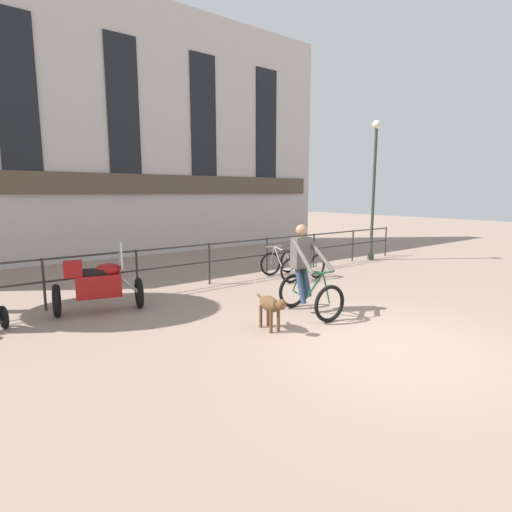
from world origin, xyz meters
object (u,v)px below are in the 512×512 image
(dog, at_px, (271,306))
(parked_bicycle_mid_left, at_px, (302,263))
(parked_bicycle_near_lamp, at_px, (281,266))
(parked_motorcycle, at_px, (98,284))
(cyclist_with_bike, at_px, (306,274))
(street_lamp, at_px, (374,184))

(dog, bearing_deg, parked_bicycle_mid_left, 46.16)
(parked_bicycle_near_lamp, distance_m, parked_bicycle_mid_left, 0.80)
(parked_motorcycle, relative_size, parked_bicycle_mid_left, 1.46)
(cyclist_with_bike, relative_size, parked_bicycle_mid_left, 1.45)
(dog, xyz_separation_m, parked_motorcycle, (-1.98, 2.84, 0.13))
(cyclist_with_bike, distance_m, parked_bicycle_near_lamp, 3.05)
(cyclist_with_bike, height_order, parked_bicycle_near_lamp, cyclist_with_bike)
(parked_motorcycle, bearing_deg, cyclist_with_bike, -113.55)
(dog, xyz_separation_m, parked_bicycle_near_lamp, (2.79, 2.94, -0.07))
(cyclist_with_bike, relative_size, parked_bicycle_near_lamp, 1.41)
(parked_bicycle_near_lamp, relative_size, parked_bicycle_mid_left, 1.03)
(dog, relative_size, parked_bicycle_mid_left, 0.75)
(parked_motorcycle, distance_m, street_lamp, 9.52)
(parked_motorcycle, bearing_deg, parked_bicycle_near_lamp, -74.42)
(cyclist_with_bike, xyz_separation_m, parked_motorcycle, (-3.16, 2.47, -0.20))
(cyclist_with_bike, relative_size, street_lamp, 0.37)
(parked_bicycle_mid_left, bearing_deg, parked_motorcycle, -4.62)
(street_lamp, bearing_deg, cyclist_with_bike, -153.92)
(dog, bearing_deg, street_lamp, 31.66)
(cyclist_with_bike, height_order, dog, cyclist_with_bike)
(parked_motorcycle, bearing_deg, street_lamp, -72.28)
(cyclist_with_bike, distance_m, parked_motorcycle, 4.01)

